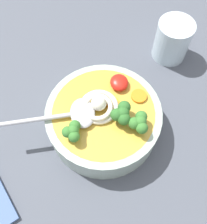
% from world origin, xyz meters
% --- Properties ---
extents(table_slab, '(1.23, 1.23, 0.03)m').
position_xyz_m(table_slab, '(0.00, 0.00, 0.01)').
color(table_slab, '#474C56').
rests_on(table_slab, ground).
extents(soup_bowl, '(0.21, 0.21, 0.06)m').
position_xyz_m(soup_bowl, '(-0.02, -0.03, 0.06)').
color(soup_bowl, '#9EB2A3').
rests_on(soup_bowl, table_slab).
extents(noodle_pile, '(0.08, 0.08, 0.03)m').
position_xyz_m(noodle_pile, '(-0.03, -0.04, 0.10)').
color(noodle_pile, silver).
rests_on(noodle_pile, soup_bowl).
extents(soup_spoon, '(0.06, 0.17, 0.02)m').
position_xyz_m(soup_spoon, '(-0.02, -0.08, 0.10)').
color(soup_spoon, '#B7B7BC').
rests_on(soup_spoon, soup_bowl).
extents(chili_sauce_dollop, '(0.04, 0.03, 0.02)m').
position_xyz_m(chili_sauce_dollop, '(-0.07, 0.01, 0.10)').
color(chili_sauce_dollop, red).
rests_on(chili_sauce_dollop, soup_bowl).
extents(broccoli_floret_front, '(0.04, 0.03, 0.03)m').
position_xyz_m(broccoli_floret_front, '(0.02, -0.09, 0.11)').
color(broccoli_floret_front, '#7A9E60').
rests_on(broccoli_floret_front, soup_bowl).
extents(broccoli_floret_beside_noodles, '(0.04, 0.04, 0.03)m').
position_xyz_m(broccoli_floret_beside_noodles, '(0.02, 0.02, 0.11)').
color(broccoli_floret_beside_noodles, '#7A9E60').
rests_on(broccoli_floret_beside_noodles, soup_bowl).
extents(broccoli_floret_near_spoon, '(0.04, 0.04, 0.03)m').
position_xyz_m(broccoli_floret_near_spoon, '(-0.00, -0.00, 0.11)').
color(broccoli_floret_near_spoon, '#7A9E60').
rests_on(broccoli_floret_near_spoon, soup_bowl).
extents(carrot_slice_extra_b, '(0.03, 0.03, 0.00)m').
position_xyz_m(carrot_slice_extra_b, '(-0.04, 0.04, 0.09)').
color(carrot_slice_extra_b, orange).
rests_on(carrot_slice_extra_b, soup_bowl).
extents(carrot_slice_right, '(0.02, 0.02, 0.00)m').
position_xyz_m(carrot_slice_right, '(-0.03, -0.01, 0.09)').
color(carrot_slice_right, orange).
rests_on(carrot_slice_right, soup_bowl).
extents(drinking_glass, '(0.08, 0.08, 0.09)m').
position_xyz_m(drinking_glass, '(-0.18, 0.15, 0.07)').
color(drinking_glass, silver).
rests_on(drinking_glass, table_slab).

